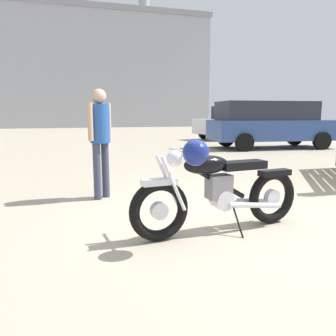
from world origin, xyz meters
The scene contains 6 objects.
ground_plane centered at (0.00, 0.00, 0.00)m, with size 80.00×80.00×0.00m, color tan.
vintage_motorcycle centered at (-0.31, -0.37, 0.49)m, with size 2.08×0.73×1.07m.
bystander centered at (-1.28, 1.57, 1.02)m, with size 0.38×0.31×1.66m.
red_hatchback_near centered at (6.95, 11.32, 0.84)m, with size 4.40×2.37×1.67m.
blue_hatchback_right centered at (5.81, 7.00, 0.94)m, with size 4.91×2.49×1.74m.
industrial_building centered at (2.24, 32.37, 5.66)m, with size 23.79×10.44×24.92m.
Camera 1 is at (-1.97, -3.45, 1.30)m, focal length 35.06 mm.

